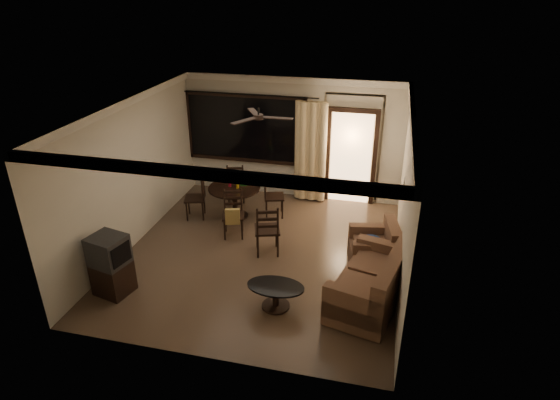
% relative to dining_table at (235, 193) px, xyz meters
% --- Properties ---
extents(ground, '(5.50, 5.50, 0.00)m').
position_rel_dining_table_xyz_m(ground, '(0.96, -1.36, -0.55)').
color(ground, '#7F6651').
rests_on(ground, ground).
extents(room_shell, '(5.50, 6.70, 5.50)m').
position_rel_dining_table_xyz_m(room_shell, '(1.55, 0.41, 1.28)').
color(room_shell, beige).
rests_on(room_shell, ground).
extents(dining_table, '(1.11, 1.11, 0.91)m').
position_rel_dining_table_xyz_m(dining_table, '(0.00, 0.00, 0.00)').
color(dining_table, black).
rests_on(dining_table, ground).
extents(dining_chair_west, '(0.52, 0.52, 0.95)m').
position_rel_dining_table_xyz_m(dining_chair_west, '(-0.80, -0.24, -0.27)').
color(dining_chair_west, black).
rests_on(dining_chair_west, ground).
extents(dining_chair_east, '(0.52, 0.52, 0.95)m').
position_rel_dining_table_xyz_m(dining_chair_east, '(0.80, 0.23, -0.27)').
color(dining_chair_east, black).
rests_on(dining_chair_east, ground).
extents(dining_chair_south, '(0.52, 0.56, 0.95)m').
position_rel_dining_table_xyz_m(dining_chair_south, '(0.24, -0.82, -0.24)').
color(dining_chair_south, black).
rests_on(dining_chair_south, ground).
extents(dining_chair_north, '(0.52, 0.52, 0.95)m').
position_rel_dining_table_xyz_m(dining_chair_north, '(-0.22, 0.75, -0.27)').
color(dining_chair_north, black).
rests_on(dining_chair_north, ground).
extents(tv_cabinet, '(0.64, 0.60, 1.04)m').
position_rel_dining_table_xyz_m(tv_cabinet, '(-1.09, -3.05, -0.02)').
color(tv_cabinet, black).
rests_on(tv_cabinet, ground).
extents(sofa, '(1.30, 1.89, 0.92)m').
position_rel_dining_table_xyz_m(sofa, '(3.07, -2.39, -0.18)').
color(sofa, '#4F2724').
rests_on(sofa, ground).
extents(armchair, '(0.96, 0.96, 0.82)m').
position_rel_dining_table_xyz_m(armchair, '(3.06, -1.25, -0.21)').
color(armchair, '#4F2724').
rests_on(armchair, ground).
extents(coffee_table, '(0.91, 0.55, 0.40)m').
position_rel_dining_table_xyz_m(coffee_table, '(1.60, -2.82, -0.28)').
color(coffee_table, black).
rests_on(coffee_table, ground).
extents(side_chair, '(0.57, 0.57, 1.03)m').
position_rel_dining_table_xyz_m(side_chair, '(1.06, -1.29, -0.24)').
color(side_chair, black).
rests_on(side_chair, ground).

